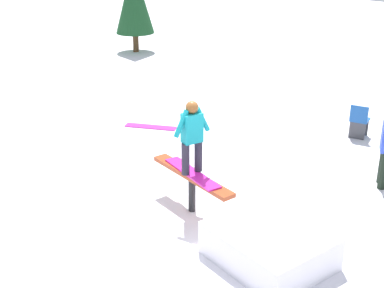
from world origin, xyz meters
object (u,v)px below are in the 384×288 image
at_px(rail_feature, 192,180).
at_px(main_rider_on_rail, 192,139).
at_px(loose_snowboard_magenta, 151,127).
at_px(folding_chair, 359,122).

height_order(rail_feature, main_rider_on_rail, main_rider_on_rail).
relative_size(loose_snowboard_magenta, folding_chair, 1.59).
relative_size(rail_feature, main_rider_on_rail, 1.39).
xyz_separation_m(rail_feature, folding_chair, (-0.78, -5.60, -0.24)).
bearing_deg(loose_snowboard_magenta, rail_feature, -62.55).
distance_m(rail_feature, loose_snowboard_magenta, 4.64).
bearing_deg(folding_chair, rail_feature, 70.32).
bearing_deg(folding_chair, loose_snowboard_magenta, 21.29).
height_order(loose_snowboard_magenta, folding_chair, folding_chair).
bearing_deg(loose_snowboard_magenta, main_rider_on_rail, -62.55).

